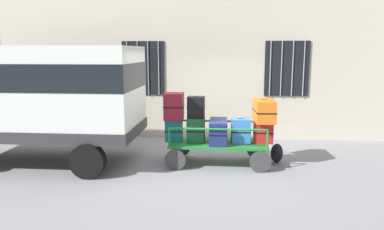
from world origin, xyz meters
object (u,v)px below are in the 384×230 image
object	(u,v)px
suitcase_right_bottom	(263,132)
van	(41,92)
suitcase_left_bottom	(174,131)
suitcase_left_middle	(174,106)
backpack	(277,153)
luggage_cart	(218,147)
suitcase_midleft_bottom	(196,130)
suitcase_right_middle	(264,111)
suitcase_midright_bottom	(241,131)
suitcase_center_bottom	(218,131)
suitcase_midleft_middle	(196,107)

from	to	relation	value
suitcase_right_bottom	van	bearing A→B (deg)	-177.39
suitcase_left_bottom	suitcase_right_bottom	bearing A→B (deg)	0.94
suitcase_left_middle	backpack	distance (m)	2.53
luggage_cart	backpack	world-z (taller)	luggage_cart
luggage_cart	suitcase_midleft_bottom	world-z (taller)	suitcase_midleft_bottom
van	luggage_cart	xyz separation A→B (m)	(3.88, 0.19, -1.20)
suitcase_midleft_bottom	suitcase_right_middle	world-z (taller)	suitcase_right_middle
van	suitcase_midright_bottom	distance (m)	4.46
suitcase_midleft_bottom	suitcase_midright_bottom	bearing A→B (deg)	1.34
suitcase_midleft_bottom	suitcase_center_bottom	size ratio (longest dim) A/B	0.62
van	suitcase_right_bottom	world-z (taller)	van
van	suitcase_center_bottom	bearing A→B (deg)	2.77
van	suitcase_midright_bottom	world-z (taller)	van
luggage_cart	suitcase_midleft_middle	xyz separation A→B (m)	(-0.49, 0.02, 0.88)
suitcase_center_bottom	van	bearing A→B (deg)	-177.23
van	suitcase_right_bottom	bearing A→B (deg)	2.61
van	suitcase_center_bottom	world-z (taller)	van
luggage_cart	suitcase_right_bottom	distance (m)	1.04
suitcase_right_bottom	backpack	size ratio (longest dim) A/B	1.10
suitcase_right_middle	suitcase_left_bottom	bearing A→B (deg)	-179.25
luggage_cart	suitcase_left_middle	distance (m)	1.32
suitcase_right_middle	suitcase_left_middle	bearing A→B (deg)	179.96
van	suitcase_left_bottom	xyz separation A→B (m)	(2.90, 0.19, -0.86)
suitcase_right_middle	suitcase_midleft_middle	bearing A→B (deg)	-179.85
suitcase_left_bottom	suitcase_left_middle	distance (m)	0.54
suitcase_left_middle	suitcase_midleft_middle	distance (m)	0.49
suitcase_midleft_bottom	suitcase_right_middle	distance (m)	1.54
suitcase_right_bottom	suitcase_midleft_bottom	bearing A→B (deg)	-177.61
luggage_cart	suitcase_left_bottom	bearing A→B (deg)	179.98
suitcase_right_bottom	suitcase_right_middle	world-z (taller)	suitcase_right_middle
suitcase_right_middle	backpack	size ratio (longest dim) A/B	1.94
suitcase_right_bottom	suitcase_right_middle	bearing A→B (deg)	-90.00
van	suitcase_midleft_middle	xyz separation A→B (m)	(3.39, 0.21, -0.33)
suitcase_center_bottom	suitcase_left_middle	bearing A→B (deg)	178.34
suitcase_midright_bottom	suitcase_midleft_middle	bearing A→B (deg)	178.36
suitcase_midright_bottom	suitcase_right_middle	size ratio (longest dim) A/B	0.64
luggage_cart	suitcase_midright_bottom	bearing A→B (deg)	-0.67
suitcase_right_bottom	suitcase_right_middle	distance (m)	0.48
suitcase_midleft_middle	suitcase_midright_bottom	xyz separation A→B (m)	(0.98, -0.03, -0.51)
suitcase_left_bottom	suitcase_midleft_middle	distance (m)	0.73
luggage_cart	suitcase_center_bottom	world-z (taller)	suitcase_center_bottom
van	luggage_cart	bearing A→B (deg)	2.79
suitcase_right_middle	suitcase_center_bottom	bearing A→B (deg)	-178.42
luggage_cart	suitcase_midleft_bottom	size ratio (longest dim) A/B	4.07
suitcase_midleft_middle	suitcase_right_middle	size ratio (longest dim) A/B	0.55
suitcase_center_bottom	suitcase_right_middle	xyz separation A→B (m)	(0.98, 0.03, 0.47)
suitcase_left_middle	suitcase_midleft_middle	bearing A→B (deg)	-0.61
luggage_cart	suitcase_midleft_bottom	distance (m)	0.61
suitcase_right_middle	suitcase_right_bottom	bearing A→B (deg)	90.00
suitcase_midleft_middle	suitcase_right_middle	world-z (taller)	suitcase_midleft_middle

